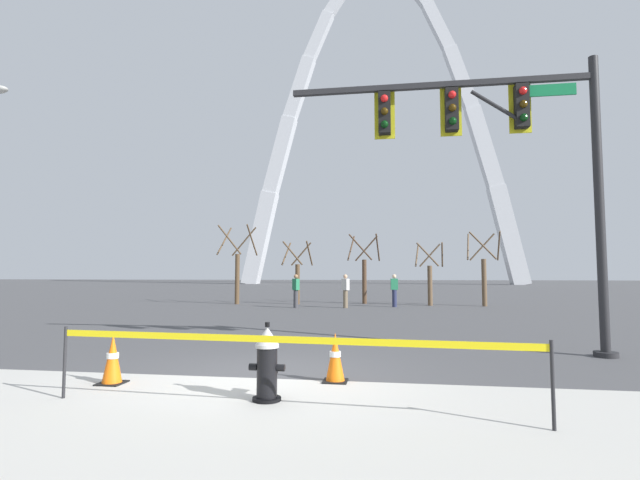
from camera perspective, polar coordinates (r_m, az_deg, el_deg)
The scene contains 15 objects.
ground_plane at distance 7.64m, azimuth -6.96°, elevation -16.24°, with size 240.00×240.00×0.00m, color #474749.
fire_hydrant at distance 6.20m, azimuth -6.43°, elevation -14.70°, with size 0.46×0.48×0.99m.
caution_tape_barrier at distance 5.64m, azimuth -4.78°, elevation -13.92°, with size 5.86×0.41×0.92m.
traffic_cone_by_hydrant at distance 7.69m, azimuth -23.89°, elevation -13.12°, with size 0.36×0.36×0.73m.
traffic_cone_mid_sidewalk at distance 7.20m, azimuth 1.86°, elevation -14.11°, with size 0.36×0.36×0.73m.
traffic_signal_gantry at distance 10.56m, azimuth 21.57°, elevation 10.75°, with size 6.42×0.44×6.00m.
monument_arch at distance 77.95m, azimuth 7.11°, elevation 11.83°, with size 44.88×2.51×53.39m.
tree_far_left at distance 25.65m, azimuth -10.01°, elevation -3.50°, with size 1.94×1.95×4.21m.
tree_left_mid at distance 25.17m, azimuth -2.75°, elevation -4.42°, with size 1.56×1.57×3.34m.
tree_center_left at distance 25.71m, azimuth 5.40°, elevation -3.99°, with size 1.74×1.75×3.76m.
tree_center_right at distance 24.68m, azimuth 13.19°, elevation -4.48°, with size 1.49×1.50×3.20m.
tree_right_mid at distance 24.95m, azimuth 19.28°, elevation -3.82°, with size 1.72×1.73×3.71m.
pedestrian_walking_left at distance 22.51m, azimuth -2.95°, elevation -6.15°, with size 0.38×0.38×1.59m.
pedestrian_standing_center at distance 22.41m, azimuth 3.11°, elevation -6.16°, with size 0.39×0.37×1.59m.
pedestrian_walking_right at distance 23.33m, azimuth 9.02°, elevation -6.04°, with size 0.36×0.24×1.59m.
Camera 1 is at (2.01, -7.19, 1.60)m, focal length 26.35 mm.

